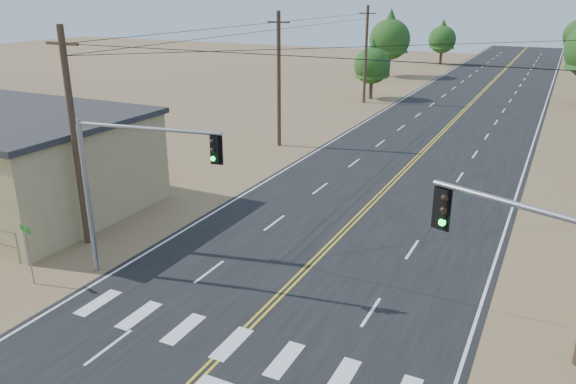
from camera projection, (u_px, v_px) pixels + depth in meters
The scene contains 10 objects.
road at pixel (405, 170), 37.58m from camera, with size 15.00×200.00×0.02m, color black.
utility_pole_left_near at pixel (74, 138), 25.04m from camera, with size 1.80×0.30×10.00m.
utility_pole_left_mid at pixel (279, 79), 41.93m from camera, with size 1.80×0.30×10.00m.
utility_pole_left_far at pixel (366, 54), 58.81m from camera, with size 1.80×0.30×10.00m.
signal_mast_left at pixel (123, 174), 22.00m from camera, with size 6.12×1.18×6.62m.
signal_mast_right at pixel (568, 310), 12.41m from camera, with size 4.90×2.03×6.89m.
street_sign at pixel (28, 245), 22.38m from camera, with size 0.74×0.22×2.56m.
tree_left_near at pixel (372, 62), 61.47m from camera, with size 3.95×3.95×6.59m.
tree_left_mid at pixel (390, 35), 77.41m from camera, with size 5.54×5.54×9.23m.
tree_left_far at pixel (442, 37), 90.86m from camera, with size 4.36×4.36×7.27m.
Camera 1 is at (8.87, -5.64, 11.25)m, focal length 35.00 mm.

